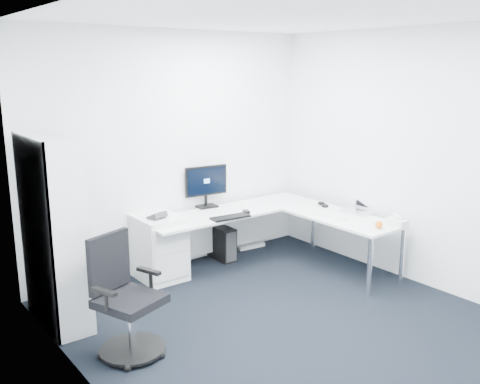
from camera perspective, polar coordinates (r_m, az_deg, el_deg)
ground at (r=4.95m, az=6.20°, el=-14.41°), size 4.20×4.20×0.00m
ceiling at (r=4.41m, az=7.12°, el=18.43°), size 4.20×4.20×0.00m
wall_back at (r=6.15m, az=-7.09°, el=4.30°), size 3.60×0.02×2.70m
wall_left at (r=3.52m, az=-15.01°, el=-2.74°), size 0.02×4.20×2.70m
wall_right at (r=5.87m, az=19.42°, el=3.23°), size 0.02×4.20×2.70m
l_desk at (r=6.13m, az=0.99°, el=-5.48°), size 2.23×1.25×0.65m
drawer_pedestal at (r=5.99m, az=-8.68°, el=-5.82°), size 0.46×0.58×0.71m
bookshelf at (r=5.03m, az=-19.25°, el=-4.04°), size 0.34×0.86×1.73m
task_chair at (r=4.43m, az=-11.66°, el=-10.97°), size 0.71×0.71×0.99m
black_pc_tower at (r=6.55m, az=-2.01°, el=-5.42°), size 0.19×0.42×0.40m
beige_pc_tower at (r=5.73m, az=-15.74°, el=-8.89°), size 0.19×0.39×0.36m
power_strip at (r=6.96m, az=1.26°, el=-5.82°), size 0.39×0.09×0.04m
monitor at (r=6.36m, az=-3.59°, el=0.63°), size 0.55×0.23×0.52m
black_keyboard at (r=5.94m, az=-1.04°, el=-2.70°), size 0.46×0.21×0.02m
mouse at (r=6.14m, az=0.68°, el=-2.12°), size 0.09×0.11×0.03m
desk_phone at (r=5.80m, az=-8.82°, el=-2.73°), size 0.22×0.22×0.13m
laptop at (r=6.28m, az=12.41°, el=-1.08°), size 0.37×0.37×0.25m
white_keyboard at (r=6.10m, az=9.66°, el=-2.51°), size 0.15×0.43×0.01m
headphones at (r=6.54m, az=8.86°, el=-1.25°), size 0.18×0.22×0.05m
orange_fruit at (r=5.74m, az=14.59°, el=-3.40°), size 0.08×0.08×0.08m
tissue_box at (r=5.87m, az=16.40°, el=-3.15°), size 0.13×0.23×0.08m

